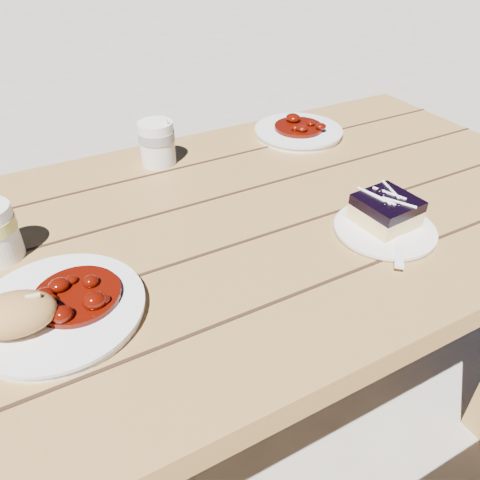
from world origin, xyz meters
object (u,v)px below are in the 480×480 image
picnic_table (124,319)px  dessert_plate (384,230)px  main_plate (59,311)px  bread_roll (15,314)px  blueberry_cake (386,210)px  second_plate (298,132)px  coffee_cup (157,143)px

picnic_table → dessert_plate: bearing=-20.9°
main_plate → bread_roll: (-0.05, -0.02, 0.04)m
bread_roll → blueberry_cake: 0.64m
main_plate → second_plate: (0.68, 0.37, 0.00)m
picnic_table → second_plate: bearing=24.8°
bread_roll → blueberry_cake: size_ratio=1.06×
second_plate → picnic_table: bearing=-155.2°
picnic_table → blueberry_cake: 0.54m
picnic_table → bread_roll: bread_roll is taller
main_plate → picnic_table: bearing=45.8°
picnic_table → bread_roll: size_ratio=17.95×
main_plate → blueberry_cake: (0.58, -0.05, 0.03)m
picnic_table → coffee_cup: bearing=55.4°
coffee_cup → main_plate: bearing=-127.5°
main_plate → coffee_cup: size_ratio=2.49×
dessert_plate → coffee_cup: (-0.27, 0.47, 0.04)m
main_plate → bread_roll: bearing=-160.0°
main_plate → dessert_plate: main_plate is taller
second_plate → dessert_plate: bearing=-103.9°
dessert_plate → blueberry_cake: 0.04m
picnic_table → second_plate: second_plate is taller
second_plate → main_plate: bearing=-151.2°
blueberry_cake → second_plate: (0.10, 0.43, -0.03)m
coffee_cup → dessert_plate: bearing=-60.3°
picnic_table → coffee_cup: (0.20, 0.29, 0.21)m
bread_roll → second_plate: bread_roll is taller
blueberry_cake → picnic_table: bearing=156.8°
main_plate → bread_roll: 0.07m
bread_roll → coffee_cup: 0.55m
picnic_table → dessert_plate: 0.53m
picnic_table → bread_roll: bearing=-141.3°
main_plate → dessert_plate: bearing=-6.9°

